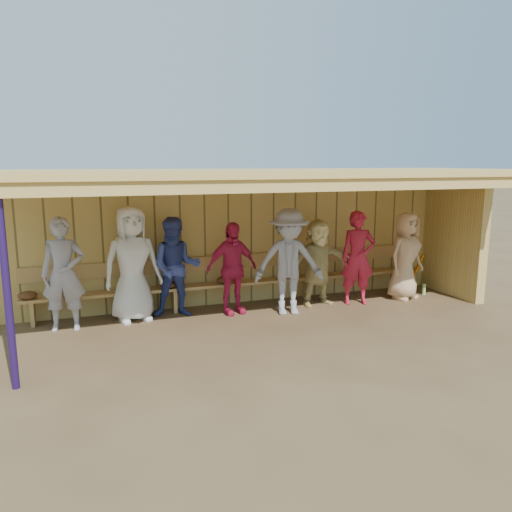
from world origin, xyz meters
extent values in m
plane|color=brown|center=(0.00, 0.00, 0.00)|extent=(90.00, 90.00, 0.00)
imported|color=#9B99A1|center=(-3.08, 0.65, 0.90)|extent=(0.71, 0.52, 1.80)
imported|color=silver|center=(-2.01, 0.77, 0.97)|extent=(1.04, 0.78, 1.93)
imported|color=#34418F|center=(-1.29, 0.78, 0.86)|extent=(0.94, 0.80, 1.72)
imported|color=#CE214C|center=(-0.35, 0.62, 0.81)|extent=(1.00, 0.56, 1.61)
imported|color=#95929A|center=(0.58, 0.28, 0.92)|extent=(1.31, 0.92, 1.84)
imported|color=#E2CB7F|center=(1.31, 0.63, 0.80)|extent=(1.53, 0.61, 1.61)
imported|color=#AE1B31|center=(2.04, 0.46, 0.87)|extent=(0.72, 0.57, 1.74)
imported|color=tan|center=(3.08, 0.44, 0.84)|extent=(0.95, 0.76, 1.69)
cube|color=tan|center=(0.00, 1.35, 1.20)|extent=(8.60, 0.20, 2.40)
cube|color=tan|center=(4.20, 0.45, 1.20)|extent=(0.20, 1.62, 2.40)
cube|color=#D6AF57|center=(0.00, 0.00, 2.45)|extent=(8.80, 3.20, 0.10)
cube|color=#D6AF57|center=(0.00, -1.50, 2.32)|extent=(8.80, 0.10, 0.18)
cube|color=#D6AF57|center=(-2.85, 0.00, 2.31)|extent=(0.08, 3.00, 0.16)
cube|color=#D6AF57|center=(-1.90, 0.00, 2.31)|extent=(0.08, 3.00, 0.16)
cube|color=#D6AF57|center=(-0.95, 0.00, 2.31)|extent=(0.08, 3.00, 0.16)
cube|color=#D6AF57|center=(0.00, 0.00, 2.31)|extent=(0.08, 3.00, 0.16)
cube|color=#D6AF57|center=(0.95, 0.00, 2.31)|extent=(0.08, 3.00, 0.16)
cube|color=#D6AF57|center=(1.90, 0.00, 2.31)|extent=(0.08, 3.00, 0.16)
cube|color=#D6AF57|center=(2.85, 0.00, 2.31)|extent=(0.08, 3.00, 0.16)
cube|color=#D6AF57|center=(3.80, 0.00, 2.31)|extent=(0.08, 3.00, 0.16)
cylinder|color=navy|center=(-3.60, -1.40, 1.20)|extent=(0.09, 0.09, 2.40)
cube|color=tan|center=(0.00, 1.06, 0.42)|extent=(7.60, 0.32, 0.05)
cube|color=tan|center=(0.00, 1.22, 0.80)|extent=(7.60, 0.04, 0.26)
cube|color=tan|center=(-3.60, 1.06, 0.20)|extent=(0.06, 0.29, 0.40)
cube|color=tan|center=(-1.29, 1.06, 0.20)|extent=(0.06, 0.29, 0.40)
cube|color=tan|center=(1.29, 1.06, 0.20)|extent=(0.06, 0.29, 0.40)
cube|color=tan|center=(3.60, 1.06, 0.20)|extent=(0.06, 0.29, 0.40)
cylinder|color=orange|center=(3.65, 0.86, 0.40)|extent=(0.13, 0.41, 0.80)
sphere|color=gold|center=(3.24, 0.86, 0.04)|extent=(0.08, 0.08, 0.08)
ellipsoid|color=#593319|center=(-3.65, 1.01, 0.52)|extent=(0.30, 0.24, 0.14)
ellipsoid|color=#593319|center=(-1.40, 1.01, 0.52)|extent=(0.30, 0.24, 0.14)
ellipsoid|color=#593319|center=(-0.37, 1.01, 0.52)|extent=(0.30, 0.24, 0.14)
cylinder|color=#9CC462|center=(2.13, 1.11, 0.56)|extent=(0.07, 0.07, 0.22)
cylinder|color=gold|center=(3.38, 1.11, 0.56)|extent=(0.07, 0.07, 0.22)
cylinder|color=#9CDA6D|center=(3.65, 0.56, 0.11)|extent=(0.07, 0.07, 0.22)
camera|label=1|loc=(-2.74, -7.50, 2.60)|focal=35.00mm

